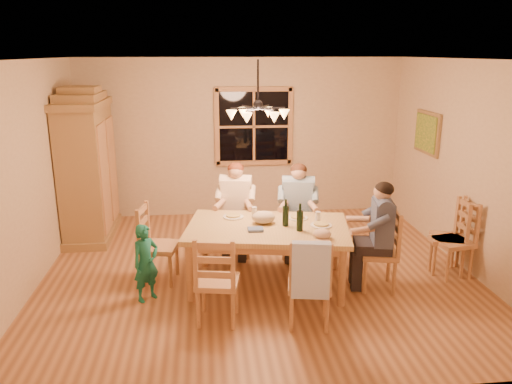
{
  "coord_description": "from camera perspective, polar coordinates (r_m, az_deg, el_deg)",
  "views": [
    {
      "loc": [
        -0.66,
        -6.0,
        2.79
      ],
      "look_at": [
        -0.01,
        0.1,
        1.06
      ],
      "focal_mm": 35.0,
      "sensor_mm": 36.0,
      "label": 1
    }
  ],
  "objects": [
    {
      "name": "wine_bottle_b",
      "position": [
        5.84,
        5.04,
        -2.89
      ],
      "size": [
        0.08,
        0.08,
        0.33
      ],
      "primitive_type": "cylinder",
      "color": "black",
      "rests_on": "dining_table"
    },
    {
      "name": "chandelier",
      "position": [
        6.08,
        0.22,
        9.06
      ],
      "size": [
        0.77,
        0.68,
        0.71
      ],
      "color": "black",
      "rests_on": "ceiling"
    },
    {
      "name": "chair_far_right",
      "position": [
        7.03,
        4.72,
        -4.99
      ],
      "size": [
        0.51,
        0.49,
        0.99
      ],
      "rotation": [
        0.0,
        0.0,
        2.97
      ],
      "color": "#AD7B4C",
      "rests_on": "floor"
    },
    {
      "name": "child",
      "position": [
        5.9,
        -12.47,
        -7.9
      ],
      "size": [
        0.4,
        0.38,
        0.91
      ],
      "primitive_type": "imported",
      "rotation": [
        0.0,
        0.0,
        0.7
      ],
      "color": "#1A7762",
      "rests_on": "floor"
    },
    {
      "name": "adult_woman",
      "position": [
        6.9,
        -2.32,
        -0.65
      ],
      "size": [
        0.45,
        0.48,
        0.87
      ],
      "rotation": [
        0.0,
        0.0,
        2.97
      ],
      "color": "beige",
      "rests_on": "floor"
    },
    {
      "name": "adult_slate_man",
      "position": [
        6.08,
        14.05,
        -3.39
      ],
      "size": [
        0.48,
        0.45,
        0.87
      ],
      "rotation": [
        0.0,
        0.0,
        1.39
      ],
      "color": "#45506E",
      "rests_on": "floor"
    },
    {
      "name": "plate_woman",
      "position": [
        6.33,
        -2.61,
        -2.84
      ],
      "size": [
        0.26,
        0.26,
        0.02
      ],
      "primitive_type": "cylinder",
      "color": "white",
      "rests_on": "dining_table"
    },
    {
      "name": "dining_table",
      "position": [
        6.05,
        1.31,
        -4.79
      ],
      "size": [
        2.11,
        1.5,
        0.76
      ],
      "rotation": [
        0.0,
        0.0,
        -0.18
      ],
      "color": "#AD894D",
      "rests_on": "floor"
    },
    {
      "name": "plate_plaid",
      "position": [
        6.31,
        4.77,
        -2.96
      ],
      "size": [
        0.26,
        0.26,
        0.02
      ],
      "primitive_type": "cylinder",
      "color": "white",
      "rests_on": "dining_table"
    },
    {
      "name": "wine_glass_b",
      "position": [
        6.17,
        7.08,
        -2.86
      ],
      "size": [
        0.06,
        0.06,
        0.14
      ],
      "primitive_type": "cylinder",
      "color": "silver",
      "rests_on": "dining_table"
    },
    {
      "name": "wall_left",
      "position": [
        6.51,
        -24.61,
        1.56
      ],
      "size": [
        0.02,
        5.0,
        2.7
      ],
      "primitive_type": "cube",
      "color": "#CCB190",
      "rests_on": "floor"
    },
    {
      "name": "adult_plaid_man",
      "position": [
        6.86,
        4.82,
        -0.79
      ],
      "size": [
        0.45,
        0.48,
        0.87
      ],
      "rotation": [
        0.0,
        0.0,
        2.97
      ],
      "color": "#33658E",
      "rests_on": "floor"
    },
    {
      "name": "cap",
      "position": [
        5.66,
        7.58,
        -4.76
      ],
      "size": [
        0.2,
        0.2,
        0.11
      ],
      "primitive_type": "ellipsoid",
      "color": "tan",
      "rests_on": "dining_table"
    },
    {
      "name": "painting",
      "position": [
        8.04,
        18.96,
        6.42
      ],
      "size": [
        0.06,
        0.78,
        0.64
      ],
      "color": "olive",
      "rests_on": "wall_right"
    },
    {
      "name": "floor",
      "position": [
        6.65,
        0.2,
        -9.03
      ],
      "size": [
        5.5,
        5.5,
        0.0
      ],
      "primitive_type": "plane",
      "color": "#935A35",
      "rests_on": "ground"
    },
    {
      "name": "chair_end_left",
      "position": [
        6.39,
        -10.9,
        -7.43
      ],
      "size": [
        0.49,
        0.51,
        0.99
      ],
      "rotation": [
        0.0,
        0.0,
        -1.75
      ],
      "color": "#AD7B4C",
      "rests_on": "floor"
    },
    {
      "name": "towel",
      "position": [
        5.02,
        6.27,
        -8.89
      ],
      "size": [
        0.39,
        0.16,
        0.58
      ],
      "primitive_type": "cube",
      "rotation": [
        0.0,
        0.0,
        -0.18
      ],
      "color": "#B9CEFA",
      "rests_on": "chair_near_right"
    },
    {
      "name": "chair_end_right",
      "position": [
        6.28,
        13.72,
        -8.03
      ],
      "size": [
        0.49,
        0.51,
        0.99
      ],
      "rotation": [
        0.0,
        0.0,
        1.39
      ],
      "color": "#AD7B4C",
      "rests_on": "floor"
    },
    {
      "name": "cloth_bundle",
      "position": [
        6.09,
        0.88,
        -2.91
      ],
      "size": [
        0.28,
        0.22,
        0.15
      ],
      "primitive_type": "ellipsoid",
      "color": "tan",
      "rests_on": "dining_table"
    },
    {
      "name": "chair_spare_front",
      "position": [
        6.9,
        21.38,
        -6.49
      ],
      "size": [
        0.49,
        0.51,
        0.99
      ],
      "rotation": [
        0.0,
        0.0,
        1.75
      ],
      "color": "#AD7B4C",
      "rests_on": "floor"
    },
    {
      "name": "ceiling",
      "position": [
        6.04,
        0.23,
        14.94
      ],
      "size": [
        5.5,
        5.0,
        0.02
      ],
      "primitive_type": "cube",
      "color": "white",
      "rests_on": "wall_back"
    },
    {
      "name": "chair_near_left",
      "position": [
        5.41,
        -4.4,
        -11.6
      ],
      "size": [
        0.51,
        0.49,
        0.99
      ],
      "rotation": [
        0.0,
        0.0,
        -0.18
      ],
      "color": "#AD7B4C",
      "rests_on": "floor"
    },
    {
      "name": "chair_spare_back",
      "position": [
        6.99,
        20.97,
        -6.16
      ],
      "size": [
        0.54,
        0.55,
        0.99
      ],
      "rotation": [
        0.0,
        0.0,
        1.24
      ],
      "color": "#AD7B4C",
      "rests_on": "floor"
    },
    {
      "name": "window",
      "position": [
        8.6,
        -0.25,
        7.49
      ],
      "size": [
        1.3,
        0.06,
        1.3
      ],
      "color": "black",
      "rests_on": "wall_back"
    },
    {
      "name": "armoire",
      "position": [
        7.99,
        -18.65,
        2.42
      ],
      "size": [
        0.66,
        1.4,
        2.3
      ],
      "color": "olive",
      "rests_on": "floor"
    },
    {
      "name": "wine_glass_a",
      "position": [
        6.3,
        -0.21,
        -2.33
      ],
      "size": [
        0.06,
        0.06,
        0.14
      ],
      "primitive_type": "cylinder",
      "color": "silver",
      "rests_on": "dining_table"
    },
    {
      "name": "wine_bottle_a",
      "position": [
        5.99,
        3.41,
        -2.37
      ],
      "size": [
        0.08,
        0.08,
        0.33
      ],
      "primitive_type": "cylinder",
      "color": "black",
      "rests_on": "dining_table"
    },
    {
      "name": "chair_far_left",
      "position": [
        7.07,
        -2.27,
        -4.84
      ],
      "size": [
        0.51,
        0.49,
        0.99
      ],
      "rotation": [
        0.0,
        0.0,
        2.97
      ],
      "color": "#AD7B4C",
      "rests_on": "floor"
    },
    {
      "name": "napkin",
      "position": [
        5.87,
        -0.06,
        -4.3
      ],
      "size": [
        0.2,
        0.17,
        0.03
      ],
      "primitive_type": "cube",
      "rotation": [
        0.0,
        0.0,
        -0.18
      ],
      "color": "#4B5D89",
      "rests_on": "dining_table"
    },
    {
      "name": "plate_slate",
      "position": [
        6.06,
        7.44,
        -3.81
      ],
      "size": [
        0.26,
        0.26,
        0.02
      ],
      "primitive_type": "cylinder",
      "color": "white",
      "rests_on": "dining_table"
    },
    {
      "name": "wall_right",
      "position": [
        7.05,
        23.06,
        2.73
      ],
      "size": [
        0.02,
        5.0,
        2.7
      ],
      "primitive_type": "cube",
      "color": "#CCB190",
      "rests_on": "floor"
    },
    {
      "name": "chair_near_right",
      "position": [
        5.37,
        6.07,
        -11.91
      ],
      "size": [
        0.51,
        0.49,
        0.99
      ],
      "rotation": [
        0.0,
        0.0,
        -0.18
      ],
      "color": "#AD7B4C",
      "rests_on": "floor"
    },
    {
      "name": "wall_back",
      "position": [
        8.64,
        -1.6,
        6.19
      ],
      "size": [
        5.5,
        0.02,
        2.7
      ],
      "primitive_type": "cube",
      "color": "#CCB190",
      "rests_on": "floor"
    }
  ]
}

